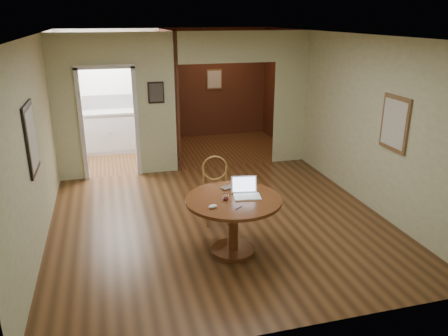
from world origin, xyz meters
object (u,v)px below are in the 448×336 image
object	(u,v)px
dining_table	(233,212)
chair	(216,186)
open_laptop	(246,191)
closed_laptop	(233,188)

from	to	relation	value
dining_table	chair	world-z (taller)	chair
open_laptop	dining_table	bearing A→B (deg)	-155.48
closed_laptop	open_laptop	bearing A→B (deg)	-91.93
open_laptop	closed_laptop	xyz separation A→B (m)	(-0.09, 0.27, -0.05)
closed_laptop	dining_table	bearing A→B (deg)	-125.43
open_laptop	closed_laptop	size ratio (longest dim) A/B	1.24
dining_table	open_laptop	distance (m)	0.32
open_laptop	closed_laptop	distance (m)	0.29
dining_table	closed_laptop	distance (m)	0.39
dining_table	chair	distance (m)	0.99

